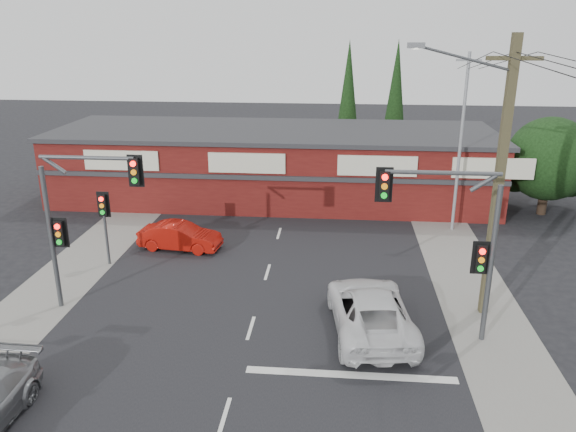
# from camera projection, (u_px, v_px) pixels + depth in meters

# --- Properties ---
(ground) EXTENTS (120.00, 120.00, 0.00)m
(ground) POSITION_uv_depth(u_px,v_px,m) (246.00, 343.00, 18.99)
(ground) COLOR black
(ground) RESTS_ON ground
(road_strip) EXTENTS (14.00, 70.00, 0.01)m
(road_strip) POSITION_uv_depth(u_px,v_px,m) (265.00, 280.00, 23.70)
(road_strip) COLOR black
(road_strip) RESTS_ON ground
(verge_left) EXTENTS (3.00, 70.00, 0.02)m
(verge_left) POSITION_uv_depth(u_px,v_px,m) (72.00, 272.00, 24.42)
(verge_left) COLOR gray
(verge_left) RESTS_ON ground
(verge_right) EXTENTS (3.00, 70.00, 0.02)m
(verge_right) POSITION_uv_depth(u_px,v_px,m) (471.00, 288.00, 22.97)
(verge_right) COLOR gray
(verge_right) RESTS_ON ground
(stop_line) EXTENTS (6.50, 0.35, 0.01)m
(stop_line) POSITION_uv_depth(u_px,v_px,m) (351.00, 375.00, 17.28)
(stop_line) COLOR silver
(stop_line) RESTS_ON ground
(white_suv) EXTENTS (3.26, 5.91, 1.57)m
(white_suv) POSITION_uv_depth(u_px,v_px,m) (370.00, 310.00, 19.59)
(white_suv) COLOR silver
(white_suv) RESTS_ON ground
(red_sedan) EXTENTS (4.04, 1.80, 1.29)m
(red_sedan) POSITION_uv_depth(u_px,v_px,m) (180.00, 236.00, 26.75)
(red_sedan) COLOR #AB130A
(red_sedan) RESTS_ON ground
(lane_dashes) EXTENTS (0.12, 58.63, 0.01)m
(lane_dashes) POSITION_uv_depth(u_px,v_px,m) (279.00, 233.00, 28.89)
(lane_dashes) COLOR silver
(lane_dashes) RESTS_ON ground
(shop_building) EXTENTS (27.30, 8.40, 4.22)m
(shop_building) POSITION_uv_depth(u_px,v_px,m) (274.00, 163.00, 34.37)
(shop_building) COLOR #4F110F
(shop_building) RESTS_ON ground
(tree_cluster) EXTENTS (5.90, 5.10, 5.50)m
(tree_cluster) POSITION_uv_depth(u_px,v_px,m) (549.00, 162.00, 31.33)
(tree_cluster) COLOR #2D2116
(tree_cluster) RESTS_ON ground
(conifer_near) EXTENTS (1.80, 1.80, 9.25)m
(conifer_near) POSITION_uv_depth(u_px,v_px,m) (348.00, 95.00, 39.50)
(conifer_near) COLOR #2D2116
(conifer_near) RESTS_ON ground
(conifer_far) EXTENTS (1.80, 1.80, 9.25)m
(conifer_far) POSITION_uv_depth(u_px,v_px,m) (396.00, 92.00, 41.08)
(conifer_far) COLOR #2D2116
(conifer_far) RESTS_ON ground
(traffic_mast_left) EXTENTS (3.77, 0.27, 5.97)m
(traffic_mast_left) POSITION_uv_depth(u_px,v_px,m) (76.00, 210.00, 20.15)
(traffic_mast_left) COLOR #47494C
(traffic_mast_left) RESTS_ON ground
(traffic_mast_right) EXTENTS (3.96, 0.27, 5.97)m
(traffic_mast_right) POSITION_uv_depth(u_px,v_px,m) (459.00, 231.00, 18.06)
(traffic_mast_right) COLOR #47494C
(traffic_mast_right) RESTS_ON ground
(pedestal_signal) EXTENTS (0.55, 0.27, 3.38)m
(pedestal_signal) POSITION_uv_depth(u_px,v_px,m) (104.00, 213.00, 24.48)
(pedestal_signal) COLOR #47494C
(pedestal_signal) RESTS_ON ground
(utility_pole) EXTENTS (4.38, 0.59, 10.00)m
(utility_pole) POSITION_uv_depth(u_px,v_px,m) (496.00, 173.00, 19.33)
(utility_pole) COLOR #4D462B
(utility_pole) RESTS_ON ground
(steel_pole) EXTENTS (1.20, 0.16, 9.00)m
(steel_pole) POSITION_uv_depth(u_px,v_px,m) (461.00, 141.00, 27.99)
(steel_pole) COLOR gray
(steel_pole) RESTS_ON ground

